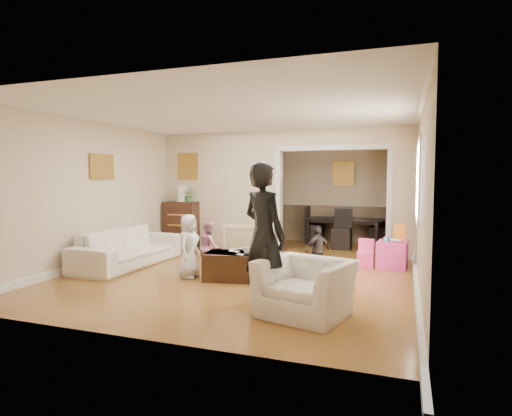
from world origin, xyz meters
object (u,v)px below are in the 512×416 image
at_px(sofa, 128,247).
at_px(dresser, 182,224).
at_px(armchair_front, 305,288).
at_px(adult_person, 264,236).
at_px(child_toddler, 318,250).
at_px(table_lamp, 181,194).
at_px(play_table, 392,255).
at_px(child_kneel_b, 210,247).
at_px(dining_table, 346,231).
at_px(child_kneel_a, 189,246).
at_px(coffee_table, 242,266).
at_px(cyan_cup, 386,239).
at_px(coffee_cup, 247,250).
at_px(armchair_back, 241,238).

distance_m(sofa, dresser, 2.14).
xyz_separation_m(armchair_front, adult_person, (-0.53, 0.09, 0.57)).
xyz_separation_m(adult_person, child_toddler, (0.26, 2.01, -0.50)).
xyz_separation_m(table_lamp, play_table, (4.64, -0.77, -0.99)).
bearing_deg(child_kneel_b, dining_table, -56.74).
bearing_deg(child_kneel_a, table_lamp, 30.05).
bearing_deg(play_table, child_kneel_a, -149.06).
distance_m(sofa, adult_person, 3.55).
distance_m(table_lamp, play_table, 4.81).
bearing_deg(adult_person, play_table, -85.08).
distance_m(coffee_table, cyan_cup, 2.67).
xyz_separation_m(coffee_cup, child_kneel_a, (-0.95, -0.10, 0.03)).
xyz_separation_m(play_table, adult_person, (-1.41, -2.93, 0.66)).
bearing_deg(armchair_front, cyan_cup, 90.11).
bearing_deg(table_lamp, child_kneel_b, -50.88).
distance_m(cyan_cup, child_kneel_b, 3.10).
relative_size(play_table, child_kneel_b, 0.57).
distance_m(play_table, child_kneel_a, 3.56).
bearing_deg(dining_table, coffee_table, -94.97).
height_order(armchair_front, coffee_table, armchair_front).
bearing_deg(cyan_cup, adult_person, -114.40).
xyz_separation_m(armchair_back, dresser, (-1.61, 0.37, 0.20)).
bearing_deg(dining_table, cyan_cup, -57.25).
bearing_deg(child_kneel_a, child_kneel_b, -19.94).
distance_m(armchair_front, play_table, 3.15).
xyz_separation_m(dresser, table_lamp, (0.00, 0.00, 0.70)).
bearing_deg(armchair_back, child_toddler, 128.18).
height_order(dresser, play_table, dresser).
distance_m(dining_table, adult_person, 5.35).
height_order(cyan_cup, adult_person, adult_person).
bearing_deg(dresser, armchair_back, -12.90).
height_order(sofa, coffee_table, sofa).
distance_m(sofa, play_table, 4.74).
relative_size(dresser, coffee_cup, 9.83).
relative_size(coffee_cup, child_kneel_a, 0.10).
xyz_separation_m(armchair_front, play_table, (0.87, 3.03, -0.09)).
bearing_deg(adult_person, dresser, -18.29).
bearing_deg(sofa, armchair_back, -40.31).
bearing_deg(cyan_cup, coffee_table, -142.20).
relative_size(armchair_front, table_lamp, 2.77).
bearing_deg(sofa, dresser, 3.04).
bearing_deg(child_toddler, play_table, 167.42).
relative_size(sofa, table_lamp, 6.31).
bearing_deg(cyan_cup, child_toddler, -140.07).
bearing_deg(armchair_front, child_kneel_b, 155.47).
height_order(adult_person, child_kneel_b, adult_person).
distance_m(dresser, dining_table, 3.87).
bearing_deg(play_table, dresser, 170.60).
height_order(coffee_cup, adult_person, adult_person).
xyz_separation_m(sofa, child_kneel_a, (1.49, -0.46, 0.18)).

